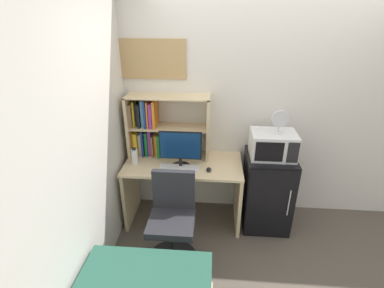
{
  "coord_description": "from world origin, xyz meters",
  "views": [
    {
      "loc": [
        -0.58,
        -3.1,
        2.29
      ],
      "look_at": [
        -0.8,
        -0.36,
        1.02
      ],
      "focal_mm": 26.55,
      "sensor_mm": 36.0,
      "label": 1
    }
  ],
  "objects_px": {
    "hutch_bookshelf": "(155,126)",
    "desk_fan": "(280,121)",
    "water_bottle": "(135,156)",
    "microwave": "(273,145)",
    "wall_corkboard": "(152,59)",
    "keyboard": "(179,168)",
    "desk_chair": "(173,224)",
    "mini_fridge": "(267,191)",
    "monitor": "(180,148)",
    "computer_mouse": "(209,170)"
  },
  "relations": [
    {
      "from": "hutch_bookshelf",
      "to": "desk_fan",
      "type": "xyz_separation_m",
      "value": [
        1.33,
        -0.19,
        0.17
      ]
    },
    {
      "from": "water_bottle",
      "to": "microwave",
      "type": "distance_m",
      "value": 1.5
    },
    {
      "from": "hutch_bookshelf",
      "to": "desk_fan",
      "type": "relative_size",
      "value": 3.78
    },
    {
      "from": "hutch_bookshelf",
      "to": "wall_corkboard",
      "type": "xyz_separation_m",
      "value": [
        -0.01,
        0.12,
        0.72
      ]
    },
    {
      "from": "keyboard",
      "to": "desk_chair",
      "type": "distance_m",
      "value": 0.59
    },
    {
      "from": "hutch_bookshelf",
      "to": "wall_corkboard",
      "type": "bearing_deg",
      "value": 96.42
    },
    {
      "from": "hutch_bookshelf",
      "to": "mini_fridge",
      "type": "distance_m",
      "value": 1.48
    },
    {
      "from": "monitor",
      "to": "mini_fridge",
      "type": "distance_m",
      "value": 1.12
    },
    {
      "from": "hutch_bookshelf",
      "to": "monitor",
      "type": "bearing_deg",
      "value": -41.86
    },
    {
      "from": "hutch_bookshelf",
      "to": "computer_mouse",
      "type": "bearing_deg",
      "value": -29.04
    },
    {
      "from": "microwave",
      "to": "desk_fan",
      "type": "xyz_separation_m",
      "value": [
        0.03,
        -0.01,
        0.27
      ]
    },
    {
      "from": "hutch_bookshelf",
      "to": "mini_fridge",
      "type": "height_order",
      "value": "hutch_bookshelf"
    },
    {
      "from": "computer_mouse",
      "to": "hutch_bookshelf",
      "type": "bearing_deg",
      "value": 150.96
    },
    {
      "from": "water_bottle",
      "to": "mini_fridge",
      "type": "bearing_deg",
      "value": 2.49
    },
    {
      "from": "hutch_bookshelf",
      "to": "keyboard",
      "type": "xyz_separation_m",
      "value": [
        0.31,
        -0.33,
        -0.35
      ]
    },
    {
      "from": "wall_corkboard",
      "to": "computer_mouse",
      "type": "bearing_deg",
      "value": -36.13
    },
    {
      "from": "keyboard",
      "to": "microwave",
      "type": "xyz_separation_m",
      "value": [
        0.99,
        0.15,
        0.24
      ]
    },
    {
      "from": "hutch_bookshelf",
      "to": "desk_chair",
      "type": "xyz_separation_m",
      "value": [
        0.3,
        -0.81,
        -0.71
      ]
    },
    {
      "from": "keyboard",
      "to": "water_bottle",
      "type": "height_order",
      "value": "water_bottle"
    },
    {
      "from": "water_bottle",
      "to": "keyboard",
      "type": "bearing_deg",
      "value": -9.7
    },
    {
      "from": "microwave",
      "to": "wall_corkboard",
      "type": "relative_size",
      "value": 0.64
    },
    {
      "from": "computer_mouse",
      "to": "desk_chair",
      "type": "bearing_deg",
      "value": -126.02
    },
    {
      "from": "monitor",
      "to": "water_bottle",
      "type": "distance_m",
      "value": 0.53
    },
    {
      "from": "computer_mouse",
      "to": "desk_fan",
      "type": "distance_m",
      "value": 0.88
    },
    {
      "from": "wall_corkboard",
      "to": "monitor",
      "type": "bearing_deg",
      "value": -50.54
    },
    {
      "from": "keyboard",
      "to": "mini_fridge",
      "type": "relative_size",
      "value": 0.48
    },
    {
      "from": "monitor",
      "to": "computer_mouse",
      "type": "relative_size",
      "value": 5.07
    },
    {
      "from": "keyboard",
      "to": "desk_chair",
      "type": "height_order",
      "value": "desk_chair"
    },
    {
      "from": "computer_mouse",
      "to": "desk_chair",
      "type": "relative_size",
      "value": 0.09
    },
    {
      "from": "keyboard",
      "to": "mini_fridge",
      "type": "distance_m",
      "value": 1.06
    },
    {
      "from": "desk_fan",
      "to": "wall_corkboard",
      "type": "relative_size",
      "value": 0.33
    },
    {
      "from": "monitor",
      "to": "keyboard",
      "type": "bearing_deg",
      "value": -110.78
    },
    {
      "from": "computer_mouse",
      "to": "wall_corkboard",
      "type": "distance_m",
      "value": 1.32
    },
    {
      "from": "hutch_bookshelf",
      "to": "desk_chair",
      "type": "relative_size",
      "value": 0.98
    },
    {
      "from": "desk_fan",
      "to": "hutch_bookshelf",
      "type": "bearing_deg",
      "value": 172.02
    },
    {
      "from": "keyboard",
      "to": "wall_corkboard",
      "type": "relative_size",
      "value": 0.58
    },
    {
      "from": "monitor",
      "to": "wall_corkboard",
      "type": "bearing_deg",
      "value": 129.46
    },
    {
      "from": "monitor",
      "to": "desk_fan",
      "type": "height_order",
      "value": "desk_fan"
    },
    {
      "from": "mini_fridge",
      "to": "desk_fan",
      "type": "xyz_separation_m",
      "value": [
        0.03,
        -0.0,
        0.85
      ]
    },
    {
      "from": "wall_corkboard",
      "to": "microwave",
      "type": "bearing_deg",
      "value": -12.94
    },
    {
      "from": "monitor",
      "to": "water_bottle",
      "type": "relative_size",
      "value": 2.37
    },
    {
      "from": "keyboard",
      "to": "microwave",
      "type": "relative_size",
      "value": 0.91
    },
    {
      "from": "water_bottle",
      "to": "desk_fan",
      "type": "height_order",
      "value": "desk_fan"
    },
    {
      "from": "hutch_bookshelf",
      "to": "computer_mouse",
      "type": "distance_m",
      "value": 0.8
    },
    {
      "from": "keyboard",
      "to": "computer_mouse",
      "type": "relative_size",
      "value": 4.84
    },
    {
      "from": "hutch_bookshelf",
      "to": "microwave",
      "type": "height_order",
      "value": "hutch_bookshelf"
    },
    {
      "from": "computer_mouse",
      "to": "wall_corkboard",
      "type": "relative_size",
      "value": 0.12
    },
    {
      "from": "desk_fan",
      "to": "desk_chair",
      "type": "xyz_separation_m",
      "value": [
        -1.03,
        -0.62,
        -0.87
      ]
    },
    {
      "from": "monitor",
      "to": "computer_mouse",
      "type": "bearing_deg",
      "value": -10.87
    },
    {
      "from": "wall_corkboard",
      "to": "mini_fridge",
      "type": "bearing_deg",
      "value": -13.06
    }
  ]
}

